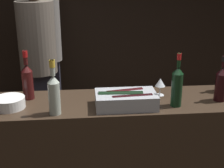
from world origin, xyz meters
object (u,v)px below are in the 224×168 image
(ice_bin_with_bottles, at_px, (126,99))
(bowl_white, at_px, (10,102))
(rose_wine_bottle, at_px, (54,93))
(wine_glass, at_px, (160,83))
(red_wine_bottle_tall, at_px, (27,80))
(person_blond_tee, at_px, (38,58))
(red_wine_bottle_black_foil, at_px, (221,83))
(red_wine_bottle_burgundy, at_px, (177,85))
(person_in_hoodie, at_px, (48,46))

(ice_bin_with_bottles, xyz_separation_m, bowl_white, (-0.78, 0.06, -0.02))
(bowl_white, height_order, rose_wine_bottle, rose_wine_bottle)
(ice_bin_with_bottles, height_order, wine_glass, wine_glass)
(rose_wine_bottle, bearing_deg, red_wine_bottle_tall, 126.76)
(person_blond_tee, bearing_deg, ice_bin_with_bottles, -76.81)
(bowl_white, relative_size, red_wine_bottle_black_foil, 0.63)
(ice_bin_with_bottles, distance_m, red_wine_bottle_black_foil, 0.69)
(rose_wine_bottle, height_order, red_wine_bottle_tall, rose_wine_bottle)
(wine_glass, height_order, person_blond_tee, person_blond_tee)
(rose_wine_bottle, relative_size, red_wine_bottle_tall, 1.02)
(red_wine_bottle_burgundy, bearing_deg, person_blond_tee, 127.07)
(bowl_white, xyz_separation_m, person_in_hoodie, (0.07, 1.95, -0.06))
(rose_wine_bottle, relative_size, red_wine_bottle_burgundy, 0.97)
(bowl_white, bearing_deg, rose_wine_bottle, -21.85)
(wine_glass, height_order, rose_wine_bottle, rose_wine_bottle)
(red_wine_bottle_black_foil, height_order, rose_wine_bottle, rose_wine_bottle)
(ice_bin_with_bottles, xyz_separation_m, red_wine_bottle_burgundy, (0.35, -0.02, 0.09))
(wine_glass, xyz_separation_m, red_wine_bottle_tall, (-0.96, 0.03, 0.05))
(ice_bin_with_bottles, xyz_separation_m, rose_wine_bottle, (-0.47, -0.07, 0.09))
(bowl_white, bearing_deg, red_wine_bottle_black_foil, -0.39)
(red_wine_bottle_black_foil, bearing_deg, ice_bin_with_bottles, -176.23)
(ice_bin_with_bottles, bearing_deg, red_wine_bottle_burgundy, -2.86)
(person_blond_tee, bearing_deg, bowl_white, -105.10)
(red_wine_bottle_black_foil, relative_size, person_blond_tee, 0.18)
(red_wine_bottle_black_foil, bearing_deg, red_wine_bottle_burgundy, -169.54)
(rose_wine_bottle, bearing_deg, red_wine_bottle_burgundy, 3.73)
(red_wine_bottle_black_foil, bearing_deg, wine_glass, 161.36)
(red_wine_bottle_black_foil, xyz_separation_m, person_blond_tee, (-1.45, 1.42, -0.15))
(red_wine_bottle_black_foil, relative_size, rose_wine_bottle, 0.91)
(wine_glass, distance_m, person_in_hoodie, 2.08)
(person_in_hoodie, distance_m, person_blond_tee, 0.55)
(red_wine_bottle_burgundy, xyz_separation_m, person_blond_tee, (-1.12, 1.48, -0.17))
(wine_glass, distance_m, person_blond_tee, 1.66)
(red_wine_bottle_burgundy, bearing_deg, ice_bin_with_bottles, 177.14)
(person_in_hoodie, height_order, person_blond_tee, person_blond_tee)
(red_wine_bottle_black_foil, height_order, red_wine_bottle_tall, red_wine_bottle_tall)
(wine_glass, relative_size, red_wine_bottle_burgundy, 0.36)
(rose_wine_bottle, distance_m, person_in_hoodie, 2.10)
(red_wine_bottle_black_foil, relative_size, red_wine_bottle_burgundy, 0.88)
(red_wine_bottle_burgundy, distance_m, person_in_hoodie, 2.29)
(red_wine_bottle_burgundy, relative_size, person_blond_tee, 0.20)
(wine_glass, bearing_deg, rose_wine_bottle, -161.53)
(rose_wine_bottle, bearing_deg, red_wine_bottle_black_foil, 5.72)
(bowl_white, height_order, person_in_hoodie, person_in_hoodie)
(bowl_white, height_order, person_blond_tee, person_blond_tee)
(red_wine_bottle_tall, bearing_deg, ice_bin_with_bottles, -17.19)
(bowl_white, distance_m, red_wine_bottle_burgundy, 1.14)
(ice_bin_with_bottles, distance_m, red_wine_bottle_tall, 0.72)
(red_wine_bottle_tall, height_order, person_blond_tee, person_blond_tee)
(red_wine_bottle_tall, relative_size, person_in_hoodie, 0.19)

